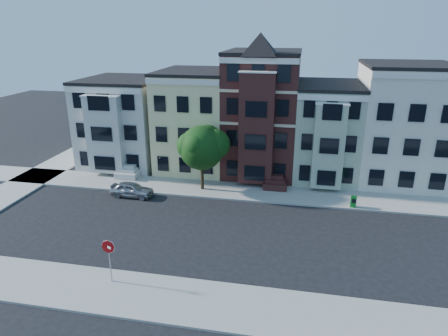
% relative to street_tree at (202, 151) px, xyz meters
% --- Properties ---
extents(ground, '(120.00, 120.00, 0.00)m').
position_rel_street_tree_xyz_m(ground, '(4.70, -7.79, -3.85)').
color(ground, black).
extents(far_sidewalk, '(60.00, 4.00, 0.15)m').
position_rel_street_tree_xyz_m(far_sidewalk, '(4.70, 0.21, -3.78)').
color(far_sidewalk, '#9E9B93').
rests_on(far_sidewalk, ground).
extents(near_sidewalk, '(60.00, 4.00, 0.15)m').
position_rel_street_tree_xyz_m(near_sidewalk, '(4.70, -15.79, -3.78)').
color(near_sidewalk, '#9E9B93').
rests_on(near_sidewalk, ground).
extents(house_white, '(8.00, 9.00, 9.00)m').
position_rel_street_tree_xyz_m(house_white, '(-10.30, 6.71, 0.65)').
color(house_white, silver).
rests_on(house_white, ground).
extents(house_yellow, '(7.00, 9.00, 10.00)m').
position_rel_street_tree_xyz_m(house_yellow, '(-2.30, 6.71, 1.15)').
color(house_yellow, '#F3E59F').
rests_on(house_yellow, ground).
extents(house_brown, '(7.00, 9.00, 12.00)m').
position_rel_street_tree_xyz_m(house_brown, '(4.70, 6.71, 2.15)').
color(house_brown, '#3E1A18').
rests_on(house_brown, ground).
extents(house_green, '(6.00, 9.00, 9.00)m').
position_rel_street_tree_xyz_m(house_green, '(11.20, 6.71, 0.65)').
color(house_green, '#A9B69C').
rests_on(house_green, ground).
extents(house_cream, '(8.00, 9.00, 11.00)m').
position_rel_street_tree_xyz_m(house_cream, '(18.20, 6.71, 1.65)').
color(house_cream, silver).
rests_on(house_cream, ground).
extents(street_tree, '(8.26, 8.26, 7.41)m').
position_rel_street_tree_xyz_m(street_tree, '(0.00, 0.00, 0.00)').
color(street_tree, '#154610').
rests_on(street_tree, far_sidewalk).
extents(parked_car, '(3.98, 1.71, 1.34)m').
position_rel_street_tree_xyz_m(parked_car, '(-5.90, -2.59, -3.18)').
color(parked_car, '#AFB1B9').
rests_on(parked_car, ground).
extents(newspaper_box, '(0.53, 0.50, 0.98)m').
position_rel_street_tree_xyz_m(newspaper_box, '(13.39, -1.43, -3.22)').
color(newspaper_box, '#0C5C1C').
rests_on(newspaper_box, far_sidewalk).
extents(fire_hydrant, '(0.24, 0.24, 0.61)m').
position_rel_street_tree_xyz_m(fire_hydrant, '(-7.51, -1.49, -3.40)').
color(fire_hydrant, beige).
rests_on(fire_hydrant, far_sidewalk).
extents(stop_sign, '(0.84, 0.44, 3.14)m').
position_rel_street_tree_xyz_m(stop_sign, '(-1.84, -14.96, -2.13)').
color(stop_sign, '#AC0B0D').
rests_on(stop_sign, near_sidewalk).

